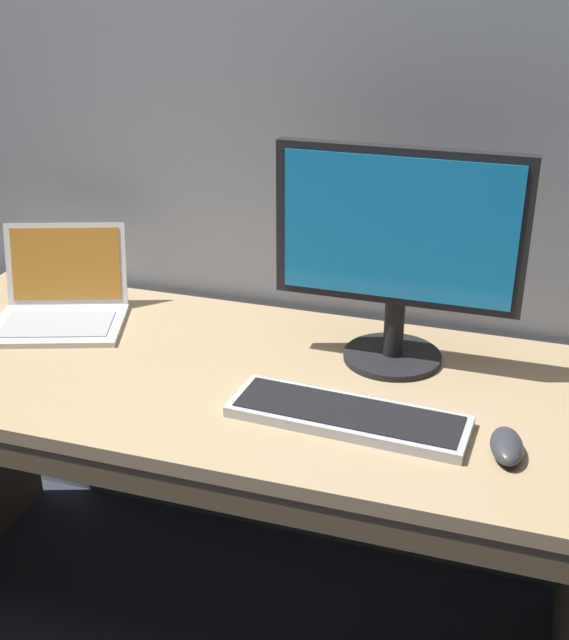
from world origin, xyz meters
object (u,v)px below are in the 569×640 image
Objects in this scene: external_monitor at (398,246)px; wired_keyboard at (348,416)px; laptop_white at (61,305)px; computer_mouse at (507,446)px.

external_monitor is 0.38m from wired_keyboard.
computer_mouse is at bearing -13.74° from laptop_white.
laptop_white reaches higher than computer_mouse.
wired_keyboard is 4.06× the size of computer_mouse.
laptop_white is at bearing 157.84° from computer_mouse.
computer_mouse reaches higher than wired_keyboard.
external_monitor reaches higher than laptop_white.
laptop_white is at bearing 162.97° from wired_keyboard.
external_monitor is 0.48m from computer_mouse.
external_monitor reaches higher than wired_keyboard.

